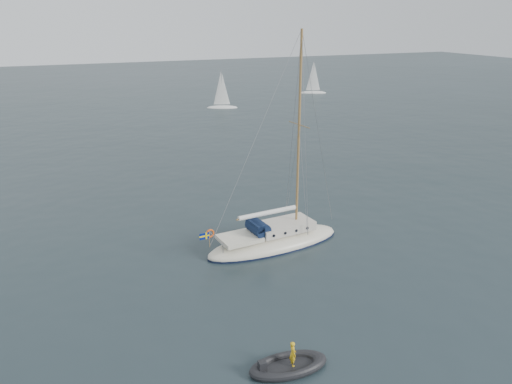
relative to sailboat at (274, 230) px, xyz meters
name	(u,v)px	position (x,y,z in m)	size (l,w,h in m)	color
ground	(292,246)	(1.11, -0.54, -1.14)	(300.00, 300.00, 0.00)	black
sailboat	(274,230)	(0.00, 0.00, 0.00)	(10.57, 3.16, 15.05)	beige
dinghy	(249,250)	(-2.00, -0.31, -0.97)	(2.74, 1.24, 0.39)	#49494E
rib	(288,365)	(-4.87, -11.94, -0.91)	(3.74, 1.70, 1.43)	black
distant_yacht_c	(222,91)	(14.73, 52.97, 1.86)	(5.29, 2.82, 7.02)	silver
distant_yacht_b	(313,78)	(37.75, 62.15, 1.91)	(5.39, 2.87, 7.14)	silver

